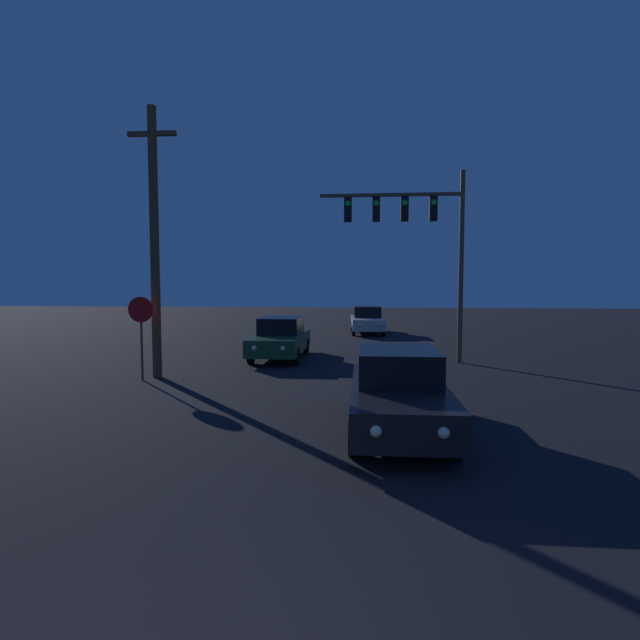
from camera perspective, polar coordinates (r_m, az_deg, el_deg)
car_near at (r=10.02m, az=8.92°, el=-7.99°), size 1.87×4.84×1.60m
car_mid at (r=19.58m, az=-4.52°, el=-2.06°), size 1.89×4.85×1.60m
car_far at (r=29.64m, az=5.41°, el=0.01°), size 2.03×4.90×1.60m
traffic_signal_mast at (r=18.84m, az=11.09°, el=10.08°), size 5.25×0.30×6.99m
stop_sign at (r=15.81m, az=-19.78°, el=-0.17°), size 0.77×0.07×2.52m
utility_pole at (r=16.26m, az=-18.40°, el=8.75°), size 1.50×0.28×8.25m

